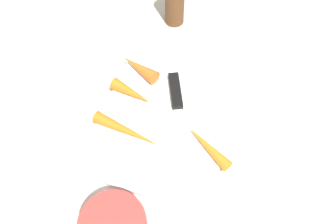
% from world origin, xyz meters
% --- Properties ---
extents(ground_plane, '(1.40, 1.40, 0.00)m').
position_xyz_m(ground_plane, '(0.00, 0.00, 0.00)').
color(ground_plane, '#ADA8A0').
extents(cutting_board, '(0.36, 0.26, 0.01)m').
position_xyz_m(cutting_board, '(0.00, 0.00, 0.01)').
color(cutting_board, white).
rests_on(cutting_board, ground_plane).
extents(knife, '(0.19, 0.10, 0.01)m').
position_xyz_m(knife, '(-0.04, 0.00, 0.02)').
color(knife, '#B7B7BC').
rests_on(knife, cutting_board).
extents(carrot_longest, '(0.05, 0.14, 0.02)m').
position_xyz_m(carrot_longest, '(0.07, -0.06, 0.02)').
color(carrot_longest, orange).
rests_on(carrot_longest, cutting_board).
extents(carrot_shortest, '(0.06, 0.10, 0.03)m').
position_xyz_m(carrot_shortest, '(-0.08, -0.09, 0.03)').
color(carrot_shortest, orange).
rests_on(carrot_shortest, cutting_board).
extents(carrot_short, '(0.05, 0.10, 0.03)m').
position_xyz_m(carrot_short, '(-0.01, -0.08, 0.03)').
color(carrot_short, orange).
rests_on(carrot_short, cutting_board).
extents(carrot_long, '(0.08, 0.10, 0.02)m').
position_xyz_m(carrot_long, '(0.06, 0.10, 0.02)').
color(carrot_long, orange).
rests_on(carrot_long, cutting_board).
extents(pepper_grinder, '(0.05, 0.05, 0.12)m').
position_xyz_m(pepper_grinder, '(-0.28, -0.07, 0.06)').
color(pepper_grinder, brown).
rests_on(pepper_grinder, ground_plane).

